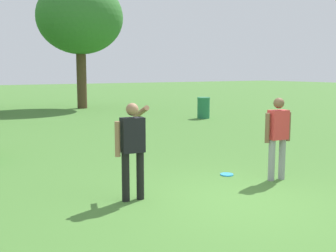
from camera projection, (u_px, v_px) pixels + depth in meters
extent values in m
plane|color=#447530|center=(238.00, 203.00, 6.82)|extent=(120.00, 120.00, 0.00)
cylinder|color=gray|center=(282.00, 159.00, 8.25)|extent=(0.13, 0.13, 0.82)
cylinder|color=gray|center=(272.00, 160.00, 8.14)|extent=(0.13, 0.13, 0.82)
cube|color=#D83838|center=(278.00, 125.00, 8.10)|extent=(0.40, 0.26, 0.58)
sphere|color=brown|center=(279.00, 103.00, 8.05)|extent=(0.21, 0.21, 0.21)
cylinder|color=brown|center=(288.00, 126.00, 8.22)|extent=(0.09, 0.09, 0.58)
cylinder|color=brown|center=(267.00, 128.00, 8.00)|extent=(0.09, 0.09, 0.58)
cylinder|color=black|center=(126.00, 177.00, 6.86)|extent=(0.13, 0.13, 0.82)
cylinder|color=black|center=(140.00, 175.00, 6.97)|extent=(0.13, 0.13, 0.82)
cube|color=black|center=(133.00, 135.00, 6.82)|extent=(0.40, 0.26, 0.58)
sphere|color=#9E7051|center=(132.00, 109.00, 6.76)|extent=(0.21, 0.21, 0.21)
cylinder|color=#9E7051|center=(118.00, 139.00, 6.71)|extent=(0.09, 0.09, 0.58)
cylinder|color=#9E7051|center=(141.00, 112.00, 7.13)|extent=(0.15, 0.58, 0.28)
cylinder|color=#2D9EDB|center=(227.00, 175.00, 8.61)|extent=(0.27, 0.27, 0.03)
cylinder|color=#237047|center=(203.00, 108.00, 18.75)|extent=(0.56, 0.56, 0.90)
cylinder|color=#2E8657|center=(204.00, 98.00, 18.68)|extent=(0.59, 0.59, 0.06)
cylinder|color=#4C3823|center=(82.00, 75.00, 23.58)|extent=(0.55, 0.55, 3.79)
ellipsoid|color=#33702D|center=(80.00, 17.00, 23.15)|extent=(4.82, 4.82, 4.10)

